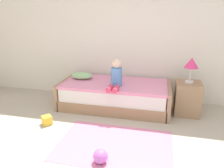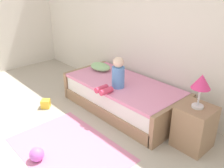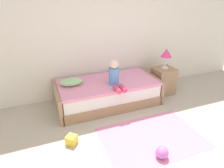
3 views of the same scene
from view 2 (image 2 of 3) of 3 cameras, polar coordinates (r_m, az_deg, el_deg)
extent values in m
cube|color=silver|center=(4.02, 12.33, 13.86)|extent=(7.20, 0.10, 2.90)
cube|color=#997556|center=(4.23, 2.51, -4.62)|extent=(2.00, 1.00, 0.20)
cube|color=white|center=(4.12, 2.56, -1.88)|extent=(1.94, 0.94, 0.25)
cube|color=pink|center=(4.06, 2.60, 0.02)|extent=(1.98, 0.98, 0.05)
cube|color=#997556|center=(4.86, -5.97, 1.24)|extent=(0.07, 1.00, 0.50)
cube|color=#997556|center=(3.61, 14.17, -8.18)|extent=(0.07, 1.00, 0.50)
cube|color=#997556|center=(3.44, 18.73, -9.55)|extent=(0.44, 0.44, 0.60)
cylinder|color=silver|center=(3.28, 19.46, -4.95)|extent=(0.15, 0.15, 0.03)
cylinder|color=silver|center=(3.22, 19.79, -2.85)|extent=(0.02, 0.02, 0.24)
cone|color=#E5387A|center=(3.14, 20.32, 0.57)|extent=(0.24, 0.24, 0.18)
cylinder|color=#598CD1|center=(3.82, 1.46, 1.62)|extent=(0.20, 0.20, 0.34)
sphere|color=beige|center=(3.73, 1.50, 5.12)|extent=(0.17, 0.17, 0.17)
cylinder|color=#D83F60|center=(3.72, -2.48, -1.11)|extent=(0.09, 0.22, 0.09)
cylinder|color=#D83F60|center=(3.65, -1.36, -1.66)|extent=(0.09, 0.22, 0.09)
ellipsoid|color=#99CC8C|center=(4.57, -2.77, 4.08)|extent=(0.44, 0.30, 0.13)
sphere|color=#CC66D8|center=(3.29, -17.28, -15.53)|extent=(0.18, 0.18, 0.18)
cube|color=pink|center=(3.42, -10.14, -14.82)|extent=(1.60, 1.10, 0.01)
cube|color=yellow|center=(4.43, -15.34, -4.49)|extent=(0.20, 0.20, 0.14)
camera|label=1|loc=(2.18, -74.77, -4.07)|focal=34.68mm
camera|label=3|loc=(3.88, -56.18, 14.10)|focal=31.26mm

